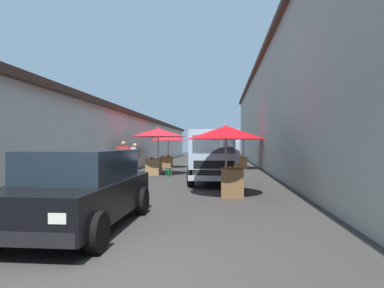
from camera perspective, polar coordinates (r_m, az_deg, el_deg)
The scene contains 13 objects.
ground at distance 17.59m, azimuth 0.50°, elevation -5.09°, with size 90.00×90.00×0.00m, color #33302D.
building_left_whitewash at distance 21.58m, azimuth -18.89°, elevation 0.49°, with size 49.80×7.50×3.46m.
building_right_concrete at distance 20.68m, azimuth 21.95°, elevation 5.41°, with size 49.80×7.50×7.00m.
fruit_stall_far_right at distance 21.25m, azimuth 8.71°, elevation 0.59°, with size 2.69×2.69×2.28m.
fruit_stall_near_left at distance 22.09m, azimuth -4.12°, elevation 0.57°, with size 2.44×2.44×2.33m.
fruit_stall_near_right at distance 17.13m, azimuth -5.86°, elevation 1.27°, with size 2.86×2.86×2.45m.
fruit_stall_mid_lane at distance 10.11m, azimuth 6.00°, elevation 0.35°, with size 2.37×2.37×2.19m.
hatchback_car at distance 6.66m, azimuth -18.50°, elevation -7.20°, with size 3.92×1.94×1.45m.
delivery_truck at distance 12.89m, azimuth 4.03°, elevation -2.33°, with size 4.96×2.05×2.08m.
vendor_by_crates at distance 16.32m, azimuth -11.58°, elevation -2.02°, with size 0.30×0.65×1.69m.
vendor_in_shade at distance 18.29m, azimuth -9.66°, elevation -2.01°, with size 0.23×0.64×1.60m.
parked_scooter at distance 10.92m, azimuth -13.09°, elevation -5.88°, with size 1.69×0.34×1.14m.
plastic_stool at distance 16.18m, azimuth -3.95°, elevation -4.38°, with size 0.30×0.30×0.43m.
Camera 1 is at (-3.96, -1.41, 1.58)m, focal length 31.36 mm.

